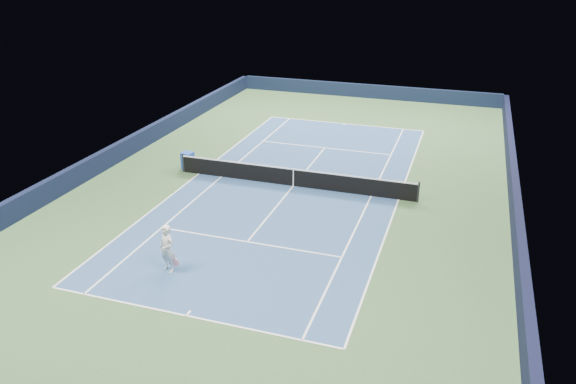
% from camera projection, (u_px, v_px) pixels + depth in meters
% --- Properties ---
extents(ground, '(40.00, 40.00, 0.00)m').
position_uv_depth(ground, '(293.00, 186.00, 29.37)').
color(ground, '#31502B').
rests_on(ground, ground).
extents(wall_far, '(22.00, 0.35, 1.10)m').
position_uv_depth(wall_far, '(367.00, 91.00, 46.39)').
color(wall_far, black).
rests_on(wall_far, ground).
extents(wall_right, '(0.35, 40.00, 1.10)m').
position_uv_depth(wall_right, '(515.00, 204.00, 26.03)').
color(wall_right, black).
rests_on(wall_right, ground).
extents(wall_left, '(0.35, 40.00, 1.10)m').
position_uv_depth(wall_left, '(115.00, 154.00, 32.27)').
color(wall_left, black).
rests_on(wall_left, ground).
extents(court_surface, '(10.97, 23.77, 0.01)m').
position_uv_depth(court_surface, '(293.00, 186.00, 29.37)').
color(court_surface, navy).
rests_on(court_surface, ground).
extents(baseline_far, '(10.97, 0.08, 0.00)m').
position_uv_depth(baseline_far, '(345.00, 124.00, 39.70)').
color(baseline_far, white).
rests_on(baseline_far, ground).
extents(baseline_near, '(10.97, 0.08, 0.00)m').
position_uv_depth(baseline_near, '(186.00, 316.00, 19.03)').
color(baseline_near, white).
rests_on(baseline_near, ground).
extents(sideline_doubles_right, '(0.08, 23.77, 0.00)m').
position_uv_depth(sideline_doubles_right, '(399.00, 199.00, 27.78)').
color(sideline_doubles_right, white).
rests_on(sideline_doubles_right, ground).
extents(sideline_doubles_left, '(0.08, 23.77, 0.00)m').
position_uv_depth(sideline_doubles_left, '(199.00, 174.00, 30.94)').
color(sideline_doubles_left, white).
rests_on(sideline_doubles_left, ground).
extents(sideline_singles_right, '(0.08, 23.77, 0.00)m').
position_uv_depth(sideline_singles_right, '(371.00, 196.00, 28.18)').
color(sideline_singles_right, white).
rests_on(sideline_singles_right, ground).
extents(sideline_singles_left, '(0.08, 23.77, 0.00)m').
position_uv_depth(sideline_singles_left, '(222.00, 177.00, 30.55)').
color(sideline_singles_left, white).
rests_on(sideline_singles_left, ground).
extents(service_line_far, '(8.23, 0.08, 0.00)m').
position_uv_depth(service_line_far, '(325.00, 148.00, 34.93)').
color(service_line_far, white).
rests_on(service_line_far, ground).
extents(service_line_near, '(8.23, 0.08, 0.00)m').
position_uv_depth(service_line_near, '(247.00, 242.00, 23.80)').
color(service_line_near, white).
rests_on(service_line_near, ground).
extents(center_service_line, '(0.08, 12.80, 0.00)m').
position_uv_depth(center_service_line, '(293.00, 186.00, 29.36)').
color(center_service_line, white).
rests_on(center_service_line, ground).
extents(center_mark_far, '(0.08, 0.30, 0.00)m').
position_uv_depth(center_mark_far, '(344.00, 124.00, 39.57)').
color(center_mark_far, white).
rests_on(center_mark_far, ground).
extents(center_mark_near, '(0.08, 0.30, 0.00)m').
position_uv_depth(center_mark_near, '(188.00, 313.00, 19.16)').
color(center_mark_near, white).
rests_on(center_mark_near, ground).
extents(tennis_net, '(12.90, 0.10, 1.07)m').
position_uv_depth(tennis_net, '(293.00, 177.00, 29.17)').
color(tennis_net, black).
rests_on(tennis_net, ground).
extents(sponsor_cube, '(0.67, 0.63, 0.97)m').
position_uv_depth(sponsor_cube, '(188.00, 161.00, 31.46)').
color(sponsor_cube, '#1E45B4').
rests_on(sponsor_cube, ground).
extents(tennis_player, '(0.90, 1.38, 2.08)m').
position_uv_depth(tennis_player, '(167.00, 249.00, 21.30)').
color(tennis_player, silver).
rests_on(tennis_player, ground).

